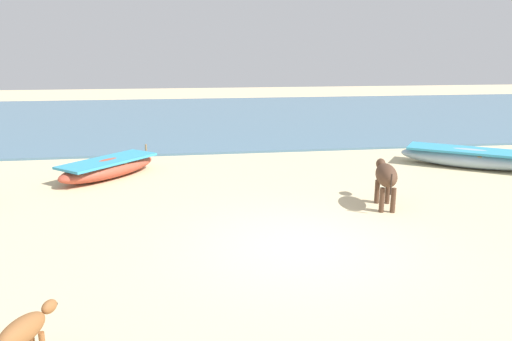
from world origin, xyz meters
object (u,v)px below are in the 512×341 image
at_px(fishing_boat_3, 469,157).
at_px(cow_adult_dark, 386,176).
at_px(fishing_boat_2, 109,168).
at_px(calf_near_brown, 24,331).

height_order(fishing_boat_3, cow_adult_dark, cow_adult_dark).
relative_size(fishing_boat_2, calf_near_brown, 3.40).
distance_m(fishing_boat_3, cow_adult_dark, 5.46).
relative_size(fishing_boat_2, cow_adult_dark, 2.00).
height_order(cow_adult_dark, calf_near_brown, cow_adult_dark).
bearing_deg(fishing_boat_3, calf_near_brown, -106.87).
height_order(fishing_boat_2, cow_adult_dark, cow_adult_dark).
xyz_separation_m(fishing_boat_3, calf_near_brown, (-10.79, -8.32, 0.14)).
relative_size(fishing_boat_2, fishing_boat_3, 0.77).
bearing_deg(fishing_boat_3, cow_adult_dark, -106.24).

